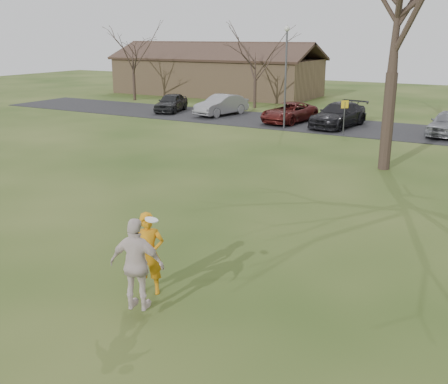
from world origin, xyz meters
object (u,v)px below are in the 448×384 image
at_px(player_defender, 149,254).
at_px(big_tree, 398,3).
at_px(car_1, 221,105).
at_px(catching_play, 137,265).
at_px(car_2, 289,112).
at_px(car_3, 338,115).
at_px(car_4, 448,123).
at_px(building, 216,75).
at_px(car_0, 171,102).
at_px(lamp_post, 286,65).

distance_m(player_defender, big_tree, 15.87).
bearing_deg(car_1, catching_play, -51.31).
distance_m(car_2, car_3, 3.46).
relative_size(car_4, catching_play, 2.16).
bearing_deg(catching_play, car_4, 83.57).
xyz_separation_m(catching_play, building, (-20.54, 38.59, 0.70)).
relative_size(car_0, big_tree, 0.29).
distance_m(building, big_tree, 32.23).
xyz_separation_m(car_1, car_2, (5.64, -0.61, -0.08)).
distance_m(car_1, car_3, 9.13).
xyz_separation_m(car_0, building, (-3.41, 12.79, 1.19)).
bearing_deg(big_tree, car_3, 117.97).
bearing_deg(car_1, player_defender, -51.31).
height_order(car_3, lamp_post, lamp_post).
bearing_deg(car_2, car_3, 7.15).
bearing_deg(car_0, car_1, -11.53).
relative_size(car_0, lamp_post, 0.66).
bearing_deg(car_2, big_tree, -40.01).
height_order(car_4, building, building).
distance_m(car_3, building, 21.42).
distance_m(car_2, car_4, 10.06).
bearing_deg(car_0, player_defender, -71.29).
bearing_deg(big_tree, car_4, 81.86).
bearing_deg(car_1, car_2, 6.28).
bearing_deg(building, catching_play, -61.97).
xyz_separation_m(player_defender, car_0, (-16.62, 24.76, -0.23)).
xyz_separation_m(player_defender, big_tree, (1.97, 14.55, 6.03)).
bearing_deg(car_2, building, 144.22).
bearing_deg(player_defender, building, 84.98).
distance_m(catching_play, big_tree, 16.69).
xyz_separation_m(car_2, big_tree, (8.65, -9.87, 6.30)).
height_order(player_defender, car_3, player_defender).
relative_size(player_defender, car_4, 0.45).
bearing_deg(player_defender, car_4, 49.02).
xyz_separation_m(car_2, lamp_post, (0.65, -2.37, 3.27)).
bearing_deg(car_3, car_1, -175.86).
bearing_deg(building, car_1, -58.38).
relative_size(catching_play, building, 0.10).
relative_size(car_2, catching_play, 2.40).
height_order(player_defender, big_tree, big_tree).
relative_size(car_1, car_4, 1.05).
relative_size(player_defender, car_2, 0.41).
bearing_deg(big_tree, catching_play, -95.34).
relative_size(car_4, lamp_post, 0.69).
bearing_deg(big_tree, player_defender, -97.70).
relative_size(car_0, catching_play, 2.07).
relative_size(player_defender, building, 0.09).
bearing_deg(car_3, lamp_post, -132.45).
height_order(catching_play, building, building).
distance_m(player_defender, car_2, 25.32).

